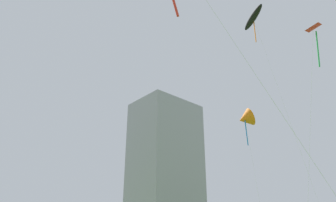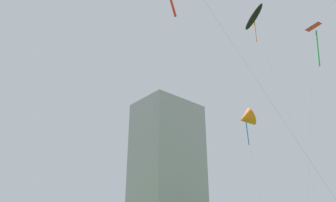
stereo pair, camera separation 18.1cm
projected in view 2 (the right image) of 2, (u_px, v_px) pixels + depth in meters
kite_flying_0 at (254, 18)px, 38.27m from camera, size 2.98×6.16×26.88m
kite_flying_2 at (246, 119)px, 39.31m from camera, size 2.71×3.33×18.05m
kite_flying_4 at (314, 34)px, 25.78m from camera, size 1.38×4.85×18.28m
distant_highrise_0 at (167, 181)px, 137.95m from camera, size 29.11×24.86×64.56m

